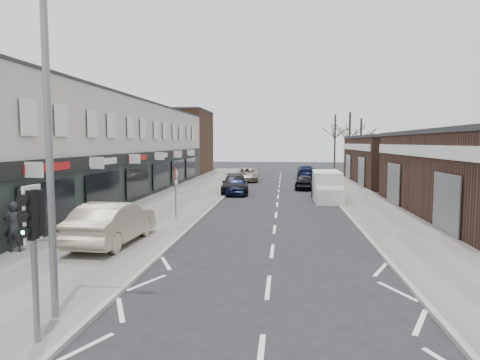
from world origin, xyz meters
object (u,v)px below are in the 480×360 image
(parked_car_left_c, at_px, (247,175))
(traffic_light, at_px, (32,227))
(parked_car_right_c, at_px, (306,171))
(pedestrian, at_px, (14,227))
(white_van, at_px, (327,187))
(sedan_on_pavement, at_px, (113,223))
(parked_car_left_a, at_px, (237,186))
(street_lamp, at_px, (55,115))
(parked_car_right_b, at_px, (305,182))
(parked_car_right_a, at_px, (328,188))
(parked_car_left_b, at_px, (235,184))
(warning_sign, at_px, (176,178))

(parked_car_left_c, bearing_deg, traffic_light, -94.43)
(traffic_light, relative_size, parked_car_right_c, 0.64)
(pedestrian, bearing_deg, white_van, -141.46)
(sedan_on_pavement, distance_m, parked_car_left_a, 17.08)
(traffic_light, xyz_separation_m, parked_car_right_c, (7.37, 42.27, -1.71))
(parked_car_left_a, bearing_deg, street_lamp, -93.39)
(white_van, xyz_separation_m, parked_car_right_c, (-0.43, 19.86, -0.25))
(traffic_light, height_order, parked_car_left_a, traffic_light)
(white_van, xyz_separation_m, sedan_on_pavement, (-9.58, -14.29, -0.02))
(white_van, relative_size, parked_car_right_b, 1.39)
(sedan_on_pavement, relative_size, parked_car_right_c, 1.02)
(parked_car_right_a, bearing_deg, parked_car_right_c, -86.24)
(parked_car_left_a, relative_size, parked_car_right_a, 0.76)
(parked_car_left_b, height_order, parked_car_left_c, parked_car_left_b)
(traffic_light, bearing_deg, pedestrian, 126.30)
(parked_car_left_b, height_order, parked_car_right_a, parked_car_right_a)
(street_lamp, relative_size, parked_car_right_b, 2.12)
(warning_sign, bearing_deg, parked_car_left_c, 85.54)
(sedan_on_pavement, xyz_separation_m, parked_car_right_a, (9.68, 14.39, -0.11))
(parked_car_left_c, bearing_deg, parked_car_right_a, -66.73)
(pedestrian, bearing_deg, warning_sign, -131.40)
(traffic_light, distance_m, parked_car_left_b, 25.74)
(street_lamp, relative_size, sedan_on_pavement, 1.61)
(parked_car_right_a, bearing_deg, parked_car_left_a, -17.76)
(street_lamp, height_order, white_van, street_lamp)
(street_lamp, relative_size, pedestrian, 4.40)
(pedestrian, xyz_separation_m, parked_car_left_c, (5.80, 30.04, -0.33))
(white_van, bearing_deg, street_lamp, -108.84)
(street_lamp, bearing_deg, parked_car_left_c, 88.18)
(parked_car_left_a, xyz_separation_m, parked_car_right_b, (5.36, 4.44, -0.00))
(street_lamp, height_order, parked_car_right_a, street_lamp)
(parked_car_left_b, bearing_deg, parked_car_left_a, -77.32)
(parked_car_right_a, height_order, parked_car_right_b, parked_car_right_a)
(sedan_on_pavement, xyz_separation_m, pedestrian, (-3.02, -1.58, 0.09))
(traffic_light, xyz_separation_m, parked_car_left_c, (1.00, 36.57, -1.72))
(parked_car_left_c, xyz_separation_m, parked_car_right_c, (6.37, 5.69, 0.01))
(white_van, bearing_deg, sedan_on_pavement, -122.17)
(pedestrian, relative_size, parked_car_left_c, 0.36)
(parked_car_left_a, bearing_deg, warning_sign, -100.46)
(sedan_on_pavement, relative_size, parked_car_left_a, 1.31)
(parked_car_left_c, height_order, parked_car_right_c, parked_car_right_c)
(white_van, height_order, parked_car_right_b, white_van)
(parked_car_right_b, distance_m, parked_car_right_c, 12.91)
(traffic_light, relative_size, white_van, 0.59)
(street_lamp, height_order, parked_car_left_a, street_lamp)
(warning_sign, height_order, pedestrian, warning_sign)
(parked_car_right_c, bearing_deg, parked_car_right_a, 94.38)
(traffic_light, distance_m, parked_car_left_c, 36.63)
(sedan_on_pavement, bearing_deg, parked_car_left_c, -93.10)
(white_van, height_order, parked_car_left_b, white_van)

